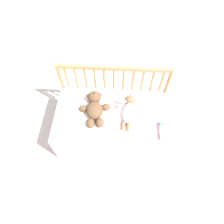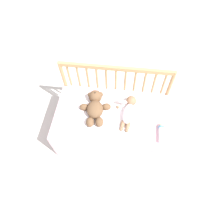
% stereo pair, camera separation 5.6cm
% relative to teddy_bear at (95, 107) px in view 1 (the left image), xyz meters
% --- Properties ---
extents(ground_plane, '(12.00, 12.00, 0.00)m').
position_rel_teddy_bear_xyz_m(ground_plane, '(0.17, -0.05, -0.49)').
color(ground_plane, silver).
extents(crib_mattress, '(1.09, 0.61, 0.43)m').
position_rel_teddy_bear_xyz_m(crib_mattress, '(0.17, -0.05, -0.27)').
color(crib_mattress, '#EDB7C6').
rests_on(crib_mattress, ground_plane).
extents(crib_rail, '(1.09, 0.04, 0.75)m').
position_rel_teddy_bear_xyz_m(crib_rail, '(0.17, 0.28, 0.04)').
color(crib_rail, tan).
rests_on(crib_rail, ground_plane).
extents(blanket, '(0.79, 0.48, 0.01)m').
position_rel_teddy_bear_xyz_m(blanket, '(0.16, -0.03, -0.05)').
color(blanket, white).
rests_on(blanket, crib_mattress).
extents(teddy_bear, '(0.31, 0.38, 0.13)m').
position_rel_teddy_bear_xyz_m(teddy_bear, '(0.00, 0.00, 0.00)').
color(teddy_bear, brown).
rests_on(teddy_bear, crib_mattress).
extents(baby, '(0.26, 0.37, 0.10)m').
position_rel_teddy_bear_xyz_m(baby, '(0.32, -0.00, -0.01)').
color(baby, white).
rests_on(baby, crib_mattress).
extents(baby_bottle, '(0.05, 0.18, 0.05)m').
position_rel_teddy_bear_xyz_m(baby_bottle, '(0.62, -0.19, -0.03)').
color(baby_bottle, white).
rests_on(baby_bottle, crib_mattress).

